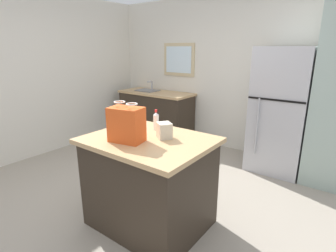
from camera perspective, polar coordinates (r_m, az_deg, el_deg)
ground at (r=3.15m, az=-6.73°, el=-16.92°), size 5.83×5.83×0.00m
back_wall at (r=4.72m, az=13.58°, el=10.66°), size 4.85×0.13×2.58m
left_wall at (r=4.69m, az=-29.65°, el=8.94°), size 0.10×4.86×2.58m
kitchen_island at (r=2.68m, az=-3.94°, el=-11.85°), size 1.15×0.92×0.91m
refrigerator at (r=4.08m, az=23.05°, el=2.99°), size 0.73×0.74×1.74m
sink_counter at (r=5.26m, az=-2.59°, el=2.51°), size 1.47×0.62×1.10m
shopping_bag at (r=2.40m, az=-8.87°, el=0.36°), size 0.33×0.25×0.36m
small_box at (r=2.47m, az=-0.81°, el=-0.98°), size 0.18×0.17×0.15m
bottle at (r=2.73m, az=-2.57°, el=1.10°), size 0.06×0.06×0.21m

